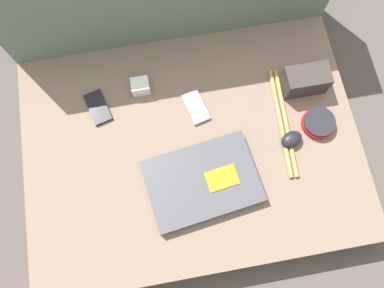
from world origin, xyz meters
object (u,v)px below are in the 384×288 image
at_px(phone_silver, 98,107).
at_px(charger_brick, 140,86).
at_px(laptop, 202,181).
at_px(phone_black, 196,107).
at_px(computer_mouse, 291,139).
at_px(speaker_puck, 319,124).
at_px(camera_pouch, 305,80).

distance_m(phone_silver, charger_brick, 0.15).
distance_m(laptop, phone_black, 0.24).
bearing_deg(computer_mouse, charger_brick, 131.70).
bearing_deg(speaker_puck, laptop, -163.69).
bearing_deg(laptop, charger_brick, 104.81).
xyz_separation_m(computer_mouse, speaker_puck, (0.10, 0.03, -0.00)).
bearing_deg(charger_brick, camera_pouch, -8.86).
xyz_separation_m(phone_black, camera_pouch, (0.34, 0.01, 0.04)).
bearing_deg(camera_pouch, computer_mouse, -115.43).
bearing_deg(speaker_puck, phone_silver, 164.98).
height_order(laptop, phone_silver, laptop).
distance_m(phone_silver, camera_pouch, 0.65).
distance_m(phone_black, charger_brick, 0.18).
bearing_deg(charger_brick, speaker_puck, -22.62).
bearing_deg(charger_brick, phone_silver, -164.71).
bearing_deg(laptop, computer_mouse, 7.61).
height_order(speaker_puck, phone_black, speaker_puck).
distance_m(laptop, computer_mouse, 0.30).
xyz_separation_m(phone_black, charger_brick, (-0.16, 0.09, 0.02)).
relative_size(speaker_puck, charger_brick, 1.81).
relative_size(phone_silver, charger_brick, 2.18).
bearing_deg(speaker_puck, camera_pouch, 95.97).
bearing_deg(computer_mouse, speaker_puck, 1.52).
relative_size(speaker_puck, phone_black, 0.87).
xyz_separation_m(computer_mouse, phone_silver, (-0.56, 0.21, -0.01)).
height_order(computer_mouse, charger_brick, charger_brick).
height_order(computer_mouse, phone_black, computer_mouse).
distance_m(laptop, speaker_puck, 0.40).
bearing_deg(phone_silver, phone_black, -24.82).
bearing_deg(charger_brick, laptop, -67.50).
xyz_separation_m(speaker_puck, phone_black, (-0.36, 0.12, -0.01)).
relative_size(phone_silver, phone_black, 1.05).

